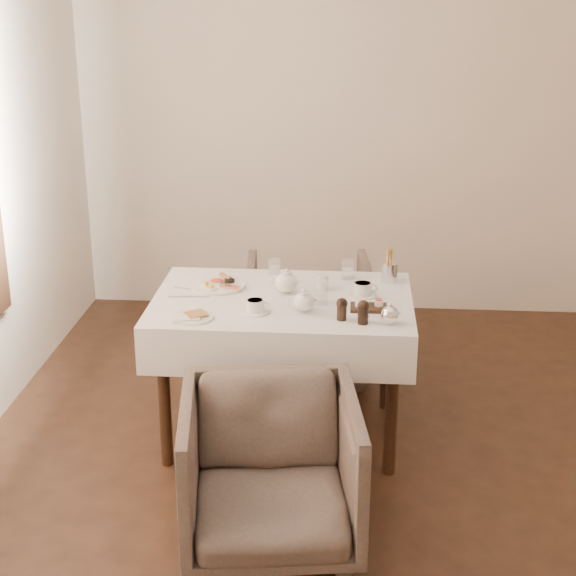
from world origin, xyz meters
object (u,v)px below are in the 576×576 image
(table, at_px, (282,320))
(teapot_centre, at_px, (286,281))
(armchair_near, at_px, (270,471))
(armchair_far, at_px, (309,317))
(breakfast_plate, at_px, (218,284))

(table, xyz_separation_m, teapot_centre, (0.01, 0.08, 0.18))
(armchair_near, relative_size, armchair_far, 0.99)
(table, height_order, armchair_far, table)
(table, relative_size, teapot_centre, 7.97)
(armchair_near, xyz_separation_m, armchair_far, (0.06, 1.72, 0.00))
(armchair_near, relative_size, breakfast_plate, 2.60)
(breakfast_plate, bearing_deg, armchair_far, 45.09)
(teapot_centre, bearing_deg, breakfast_plate, 179.27)
(breakfast_plate, xyz_separation_m, teapot_centre, (0.36, -0.07, 0.05))
(armchair_near, height_order, teapot_centre, teapot_centre)
(table, distance_m, armchair_near, 0.97)
(armchair_far, xyz_separation_m, breakfast_plate, (-0.43, -0.65, 0.43))
(table, bearing_deg, teapot_centre, 80.37)
(table, distance_m, armchair_far, 0.86)
(armchair_far, bearing_deg, breakfast_plate, 51.13)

